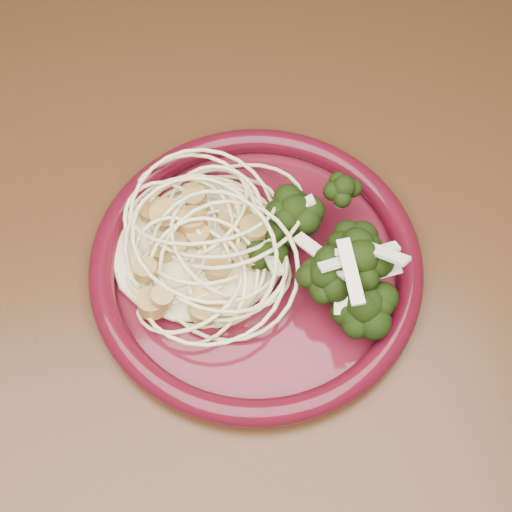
{
  "coord_description": "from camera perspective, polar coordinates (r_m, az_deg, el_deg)",
  "views": [
    {
      "loc": [
        0.08,
        -0.24,
        1.19
      ],
      "look_at": [
        0.11,
        -0.01,
        0.77
      ],
      "focal_mm": 50.0,
      "sensor_mm": 36.0,
      "label": 1
    }
  ],
  "objects": [
    {
      "name": "onion_garnish",
      "position": [
        0.45,
        6.08,
        1.01
      ],
      "size": [
        0.08,
        0.1,
        0.04
      ],
      "primitive_type": null,
      "rotation": [
        0.0,
        0.0,
        -0.37
      ],
      "color": "beige",
      "rests_on": "broccoli_pile"
    },
    {
      "name": "scallop_cluster",
      "position": [
        0.46,
        -4.83,
        2.8
      ],
      "size": [
        0.14,
        0.14,
        0.04
      ],
      "primitive_type": null,
      "rotation": [
        0.0,
        0.0,
        -0.37
      ],
      "color": "tan",
      "rests_on": "spaghetti_pile"
    },
    {
      "name": "dining_table",
      "position": [
        0.59,
        -11.06,
        -6.51
      ],
      "size": [
        1.2,
        0.8,
        0.75
      ],
      "color": "#472814",
      "rests_on": "ground"
    },
    {
      "name": "dinner_plate",
      "position": [
        0.49,
        -0.0,
        -0.65
      ],
      "size": [
        0.3,
        0.3,
        0.02
      ],
      "rotation": [
        0.0,
        0.0,
        -0.37
      ],
      "color": "#4C0E1A",
      "rests_on": "dining_table"
    },
    {
      "name": "spaghetti_pile",
      "position": [
        0.49,
        -4.56,
        0.83
      ],
      "size": [
        0.15,
        0.15,
        0.03
      ],
      "primitive_type": "ellipsoid",
      "rotation": [
        0.0,
        0.0,
        -0.37
      ],
      "color": "#F3E8A7",
      "rests_on": "dinner_plate"
    },
    {
      "name": "broccoli_pile",
      "position": [
        0.47,
        5.76,
        -0.7
      ],
      "size": [
        0.12,
        0.15,
        0.04
      ],
      "primitive_type": "ellipsoid",
      "rotation": [
        0.0,
        0.0,
        -0.37
      ],
      "color": "black",
      "rests_on": "dinner_plate"
    }
  ]
}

